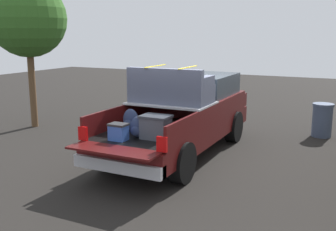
{
  "coord_description": "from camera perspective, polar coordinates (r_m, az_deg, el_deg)",
  "views": [
    {
      "loc": [
        -8.69,
        -4.01,
        2.97
      ],
      "look_at": [
        -0.6,
        0.0,
        1.1
      ],
      "focal_mm": 42.39,
      "sensor_mm": 36.0,
      "label": 1
    }
  ],
  "objects": [
    {
      "name": "ground_plane",
      "position": [
        10.02,
        1.53,
        -5.54
      ],
      "size": [
        40.0,
        40.0,
        0.0
      ],
      "primitive_type": "plane",
      "color": "black"
    },
    {
      "name": "trash_can",
      "position": [
        12.42,
        21.29,
        -0.6
      ],
      "size": [
        0.6,
        0.6,
        0.98
      ],
      "color": "#3F4C66",
      "rests_on": "ground_plane"
    },
    {
      "name": "pickup_truck",
      "position": [
        10.11,
        2.45,
        0.33
      ],
      "size": [
        6.05,
        2.06,
        2.23
      ],
      "color": "#470F0F",
      "rests_on": "ground_plane"
    },
    {
      "name": "tree_background",
      "position": [
        13.33,
        -19.53,
        12.95
      ],
      "size": [
        2.4,
        2.4,
        4.63
      ],
      "color": "brown",
      "rests_on": "ground_plane"
    }
  ]
}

